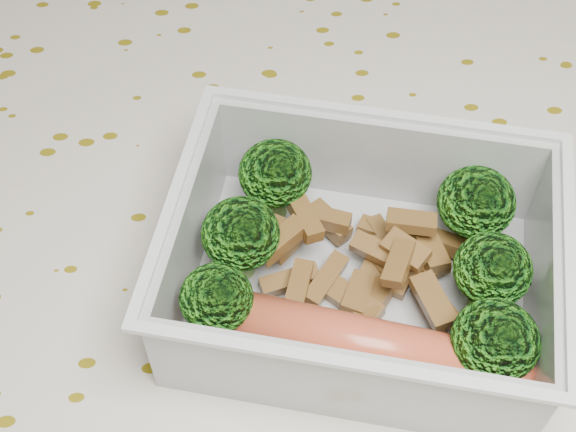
{
  "coord_description": "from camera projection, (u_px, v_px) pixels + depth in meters",
  "views": [
    {
      "loc": [
        -0.01,
        -0.26,
        1.13
      ],
      "look_at": [
        -0.0,
        -0.01,
        0.78
      ],
      "focal_mm": 50.0,
      "sensor_mm": 36.0,
      "label": 1
    }
  ],
  "objects": [
    {
      "name": "tablecloth",
      "position": [
        288.0,
        268.0,
        0.49
      ],
      "size": [
        1.46,
        0.96,
        0.19
      ],
      "color": "beige",
      "rests_on": "dining_table"
    },
    {
      "name": "meat_pile",
      "position": [
        368.0,
        259.0,
        0.42
      ],
      "size": [
        0.13,
        0.09,
        0.03
      ],
      "color": "brown",
      "rests_on": "lunch_container"
    },
    {
      "name": "broccoli_florets",
      "position": [
        372.0,
        250.0,
        0.4
      ],
      "size": [
        0.17,
        0.15,
        0.05
      ],
      "color": "#608C3F",
      "rests_on": "lunch_container"
    },
    {
      "name": "dining_table",
      "position": [
        288.0,
        310.0,
        0.53
      ],
      "size": [
        1.4,
        0.9,
        0.75
      ],
      "color": "brown",
      "rests_on": "ground"
    },
    {
      "name": "lunch_container",
      "position": [
        360.0,
        273.0,
        0.41
      ],
      "size": [
        0.22,
        0.19,
        0.07
      ],
      "color": "silver",
      "rests_on": "tablecloth"
    },
    {
      "name": "sausage",
      "position": [
        358.0,
        344.0,
        0.39
      ],
      "size": [
        0.16,
        0.07,
        0.03
      ],
      "color": "#C44D30",
      "rests_on": "lunch_container"
    }
  ]
}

